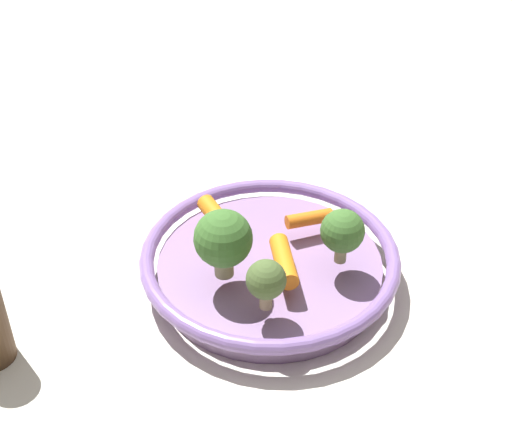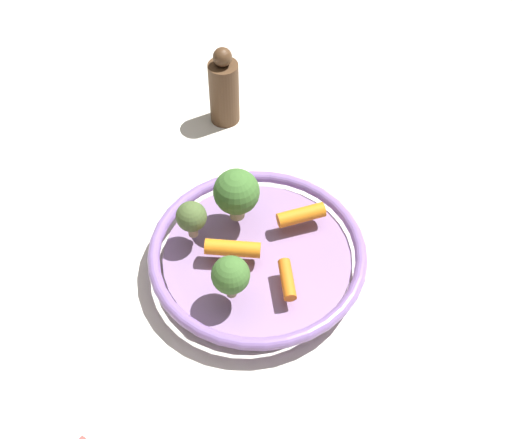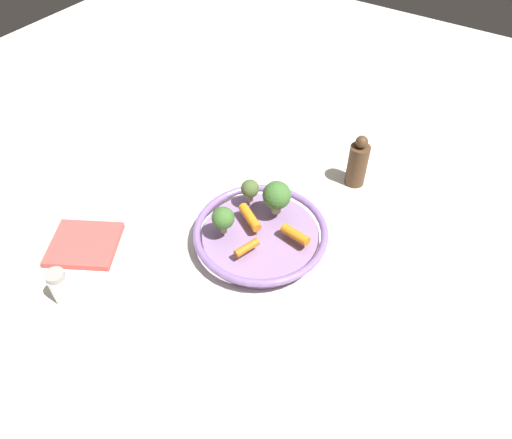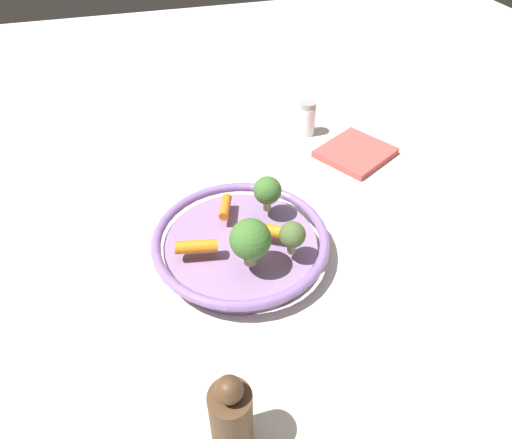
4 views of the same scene
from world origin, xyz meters
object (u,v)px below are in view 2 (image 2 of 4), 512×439
object	(u,v)px
serving_bowl	(257,258)
pepper_mill	(224,89)
broccoli_floret_mid	(191,217)
baby_carrot_near_rim	(233,248)
baby_carrot_right	(287,279)
broccoli_floret_small	(239,192)
broccoli_floret_edge	(231,275)
baby_carrot_left	(301,215)

from	to	relation	value
serving_bowl	pepper_mill	xyz separation A→B (m)	(0.08, 0.28, 0.04)
broccoli_floret_mid	baby_carrot_near_rim	bearing A→B (deg)	-56.72
serving_bowl	baby_carrot_right	distance (m)	0.07
baby_carrot_near_rim	baby_carrot_right	world-z (taller)	baby_carrot_near_rim
broccoli_floret_small	broccoli_floret_mid	bearing A→B (deg)	-177.12
serving_bowl	broccoli_floret_edge	distance (m)	0.10
broccoli_floret_small	broccoli_floret_edge	bearing A→B (deg)	-119.67
baby_carrot_near_rim	baby_carrot_left	xyz separation A→B (m)	(0.10, 0.01, -0.00)
baby_carrot_near_rim	broccoli_floret_small	distance (m)	0.07
baby_carrot_left	broccoli_floret_edge	distance (m)	0.15
serving_bowl	baby_carrot_left	distance (m)	0.08
serving_bowl	baby_carrot_right	world-z (taller)	baby_carrot_right
serving_bowl	baby_carrot_near_rim	distance (m)	0.04
broccoli_floret_mid	pepper_mill	distance (m)	0.27
serving_bowl	broccoli_floret_edge	world-z (taller)	broccoli_floret_edge
baby_carrot_near_rim	broccoli_floret_small	bearing A→B (deg)	57.14
baby_carrot_near_rim	broccoli_floret_mid	distance (m)	0.06
serving_bowl	pepper_mill	bearing A→B (deg)	73.81
baby_carrot_near_rim	broccoli_floret_small	xyz separation A→B (m)	(0.03, 0.05, 0.04)
broccoli_floret_edge	pepper_mill	world-z (taller)	pepper_mill
serving_bowl	baby_carrot_right	size ratio (longest dim) A/B	5.27
baby_carrot_right	pepper_mill	distance (m)	0.35
baby_carrot_left	pepper_mill	bearing A→B (deg)	87.66
broccoli_floret_small	pepper_mill	bearing A→B (deg)	70.53
broccoli_floret_small	pepper_mill	size ratio (longest dim) A/B	0.57
broccoli_floret_edge	broccoli_floret_mid	bearing A→B (deg)	93.24
baby_carrot_near_rim	baby_carrot_left	distance (m)	0.10
baby_carrot_near_rim	baby_carrot_right	bearing A→B (deg)	-60.31
baby_carrot_left	broccoli_floret_small	size ratio (longest dim) A/B	0.82
broccoli_floret_mid	pepper_mill	bearing A→B (deg)	57.16
pepper_mill	broccoli_floret_mid	bearing A→B (deg)	-122.84
baby_carrot_near_rim	pepper_mill	bearing A→B (deg)	67.71
baby_carrot_right	baby_carrot_near_rim	bearing A→B (deg)	119.69
baby_carrot_left	pepper_mill	size ratio (longest dim) A/B	0.47
broccoli_floret_small	broccoli_floret_mid	world-z (taller)	broccoli_floret_small
pepper_mill	serving_bowl	bearing A→B (deg)	-106.19
serving_bowl	pepper_mill	size ratio (longest dim) A/B	2.10
baby_carrot_left	broccoli_floret_edge	size ratio (longest dim) A/B	1.00
baby_carrot_right	pepper_mill	world-z (taller)	pepper_mill
baby_carrot_near_rim	pepper_mill	distance (m)	0.30
baby_carrot_left	broccoli_floret_mid	bearing A→B (deg)	163.60
baby_carrot_near_rim	pepper_mill	world-z (taller)	pepper_mill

